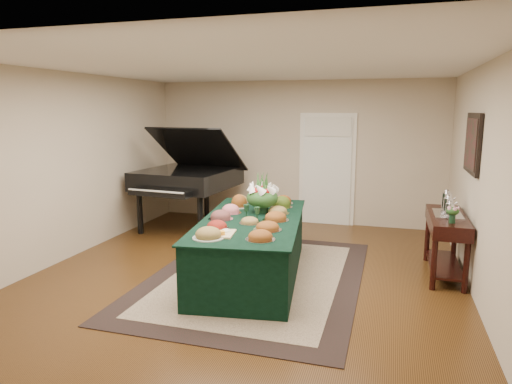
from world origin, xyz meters
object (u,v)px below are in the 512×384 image
(floral_centerpiece, at_px, (262,194))
(mahogany_sideboard, at_px, (447,229))
(buffet_table, at_px, (252,247))
(grand_piano, at_px, (188,177))

(floral_centerpiece, distance_m, mahogany_sideboard, 2.46)
(buffet_table, xyz_separation_m, grand_piano, (-1.84, 2.02, 0.55))
(buffet_table, relative_size, mahogany_sideboard, 2.06)
(buffet_table, distance_m, grand_piano, 2.78)
(buffet_table, bearing_deg, floral_centerpiece, 84.45)
(floral_centerpiece, relative_size, grand_piano, 0.23)
(floral_centerpiece, bearing_deg, buffet_table, -95.55)
(buffet_table, bearing_deg, grand_piano, 132.33)
(grand_piano, bearing_deg, buffet_table, -47.67)
(mahogany_sideboard, bearing_deg, grand_piano, 163.59)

